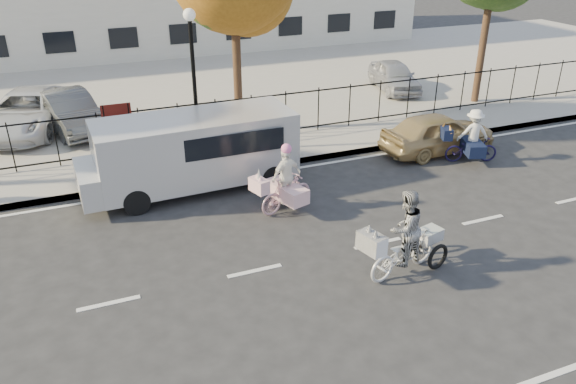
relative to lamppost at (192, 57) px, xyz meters
name	(u,v)px	position (x,y,z in m)	size (l,w,h in m)	color
ground	(255,271)	(-0.50, -6.80, -3.11)	(120.00, 120.00, 0.00)	#333334
road_markings	(255,271)	(-0.50, -6.80, -3.11)	(60.00, 9.52, 0.01)	silver
curb	(197,177)	(-0.50, -1.75, -3.04)	(60.00, 0.10, 0.15)	#A8A399
sidewalk	(189,164)	(-0.50, -0.70, -3.04)	(60.00, 2.20, 0.15)	#A8A399
parking_lot	(142,89)	(-0.50, 8.20, -3.04)	(60.00, 15.60, 0.15)	#A8A399
iron_fence	(179,126)	(-0.50, 0.40, -2.21)	(58.00, 0.06, 1.50)	black
lamppost	(192,57)	(0.00, 0.00, 0.00)	(0.36, 0.36, 4.33)	black
street_sign	(117,122)	(-2.35, 0.00, -1.70)	(0.85, 0.06, 1.80)	black
zebra_trike	(404,242)	(2.37, -7.99, -2.38)	(2.22, 1.23, 1.90)	white
unicorn_bike	(285,186)	(1.14, -4.46, -2.44)	(1.84, 1.33, 1.81)	beige
bull_bike	(471,141)	(7.58, -3.59, -2.45)	(1.84, 1.30, 1.66)	#151138
white_van	(192,150)	(-0.70, -2.30, -1.98)	(5.83, 2.15, 2.05)	silver
gold_sedan	(438,133)	(7.12, -2.53, -2.47)	(1.52, 3.77, 1.28)	tan
lot_car_b	(27,112)	(-4.93, 4.07, -2.29)	(2.24, 4.87, 1.35)	white
lot_car_c	(70,112)	(-3.60, 3.55, -2.30)	(1.41, 4.04, 1.33)	#4E5256
lot_car_d	(394,76)	(9.40, 3.77, -2.35)	(1.44, 3.57, 1.22)	#AEAFB6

